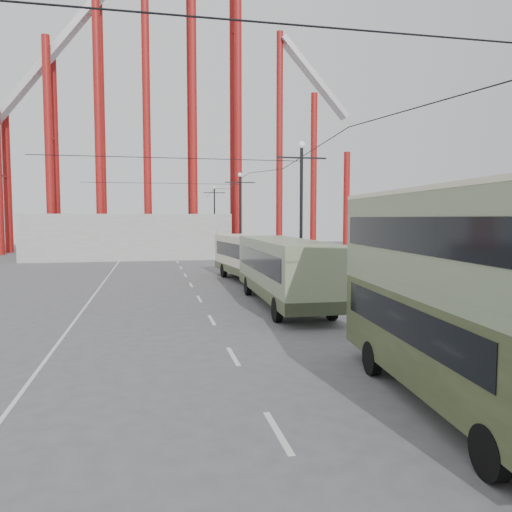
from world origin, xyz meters
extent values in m
plane|color=#505053|center=(0.00, 0.00, 0.00)|extent=(160.00, 160.00, 0.00)
cube|color=silver|center=(-1.00, 19.00, 0.01)|extent=(0.15, 82.00, 0.01)
cube|color=silver|center=(5.40, 20.00, 0.01)|extent=(0.12, 120.00, 0.01)
cube|color=silver|center=(-7.00, 20.00, 0.01)|extent=(0.12, 120.00, 0.01)
cylinder|color=black|center=(5.60, 18.00, 4.50)|extent=(0.20, 0.20, 9.00)
cylinder|color=black|center=(5.60, 18.00, 0.25)|extent=(0.44, 0.44, 0.50)
cube|color=black|center=(5.60, 18.00, 8.30)|extent=(3.20, 0.10, 0.10)
sphere|color=white|center=(5.60, 18.00, 9.10)|extent=(0.44, 0.44, 0.44)
cylinder|color=black|center=(5.60, 40.00, 4.50)|extent=(0.20, 0.20, 9.00)
cylinder|color=black|center=(5.60, 40.00, 0.25)|extent=(0.44, 0.44, 0.50)
cube|color=black|center=(5.60, 40.00, 8.30)|extent=(3.20, 0.10, 0.10)
sphere|color=white|center=(5.60, 40.00, 9.10)|extent=(0.44, 0.44, 0.44)
cylinder|color=black|center=(5.60, 62.00, 4.50)|extent=(0.20, 0.20, 9.00)
cylinder|color=black|center=(5.60, 62.00, 0.25)|extent=(0.44, 0.44, 0.50)
cube|color=black|center=(5.60, 62.00, 8.30)|extent=(3.20, 0.10, 0.10)
sphere|color=white|center=(5.60, 62.00, 9.10)|extent=(0.44, 0.44, 0.44)
cylinder|color=maroon|center=(-22.00, 59.00, 9.00)|extent=(1.00, 1.00, 18.00)
cylinder|color=maroon|center=(-16.00, 55.00, 13.50)|extent=(1.00, 1.00, 27.00)
cylinder|color=maroon|center=(-16.00, 59.00, 13.50)|extent=(1.00, 1.00, 27.00)
cylinder|color=maroon|center=(-10.00, 55.00, 18.00)|extent=(1.00, 1.00, 36.00)
cylinder|color=maroon|center=(-10.00, 59.00, 18.00)|extent=(1.00, 1.00, 36.00)
cylinder|color=maroon|center=(-4.00, 55.00, 22.50)|extent=(1.00, 1.00, 45.00)
cylinder|color=maroon|center=(-4.00, 59.00, 22.50)|extent=(1.00, 1.00, 45.00)
cylinder|color=maroon|center=(2.00, 55.00, 26.00)|extent=(1.00, 1.00, 52.00)
cylinder|color=maroon|center=(2.00, 59.00, 26.00)|extent=(1.00, 1.00, 52.00)
cylinder|color=maroon|center=(8.00, 55.00, 27.50)|extent=(1.00, 1.00, 55.00)
cylinder|color=maroon|center=(8.00, 59.00, 27.50)|extent=(1.00, 1.00, 55.00)
cube|color=#A4A4A9|center=(-10.00, 57.00, 32.50)|extent=(36.62, 2.20, 45.50)
cylinder|color=maroon|center=(14.00, 56.00, 15.00)|extent=(0.90, 0.90, 30.00)
cylinder|color=maroon|center=(19.00, 56.00, 11.00)|extent=(0.90, 0.90, 22.00)
cylinder|color=maroon|center=(24.00, 56.00, 7.00)|extent=(0.90, 0.90, 14.00)
cube|color=#A4A4A9|center=(19.00, 56.00, 24.00)|extent=(9.89, 2.00, 10.87)
cube|color=gray|center=(-6.00, 47.00, 2.50)|extent=(22.00, 10.00, 5.00)
cube|color=#313B20|center=(3.54, -1.60, 1.63)|extent=(3.32, 10.04, 2.17)
cube|color=black|center=(3.54, -1.60, 2.07)|extent=(3.19, 8.08, 0.89)
cube|color=gray|center=(3.54, -1.60, 2.86)|extent=(3.34, 10.04, 0.30)
cube|color=gray|center=(3.54, -1.60, 4.09)|extent=(3.32, 10.04, 2.17)
cube|color=black|center=(3.54, -1.60, 4.19)|extent=(3.31, 9.45, 0.84)
cube|color=beige|center=(3.54, -1.60, 5.24)|extent=(3.34, 10.04, 0.12)
cylinder|color=black|center=(2.67, 1.25, 0.49)|extent=(0.36, 1.01, 0.99)
cylinder|color=black|center=(4.89, 1.05, 0.49)|extent=(0.36, 1.01, 0.99)
cylinder|color=black|center=(2.15, -4.65, 0.49)|extent=(0.36, 1.01, 0.99)
cube|color=gray|center=(3.13, 13.07, 1.94)|extent=(3.07, 12.28, 2.67)
cube|color=black|center=(3.13, 13.07, 2.39)|extent=(3.08, 10.95, 1.05)
cube|color=#313B20|center=(3.13, 13.07, 0.89)|extent=(3.10, 12.28, 0.56)
cube|color=gray|center=(3.13, 13.07, 3.36)|extent=(3.09, 12.28, 0.18)
cylinder|color=black|center=(1.96, 16.54, 0.56)|extent=(0.34, 1.12, 1.11)
cylinder|color=black|center=(4.47, 16.48, 0.56)|extent=(0.34, 1.12, 1.11)
cylinder|color=black|center=(1.78, 9.21, 0.56)|extent=(0.34, 1.12, 1.11)
cylinder|color=black|center=(4.29, 9.15, 0.56)|extent=(0.34, 1.12, 1.11)
cube|color=beige|center=(3.32, 23.09, 1.84)|extent=(3.79, 10.76, 2.53)
cube|color=black|center=(3.32, 23.09, 2.27)|extent=(3.69, 9.51, 1.00)
cube|color=#313B20|center=(3.32, 23.09, 0.84)|extent=(3.82, 10.77, 0.53)
cube|color=beige|center=(3.32, 23.09, 3.19)|extent=(3.81, 10.77, 0.17)
cylinder|color=black|center=(1.84, 25.68, 0.53)|extent=(0.41, 1.08, 1.05)
cylinder|color=black|center=(4.20, 25.94, 0.53)|extent=(0.41, 1.08, 1.05)
cylinder|color=black|center=(2.49, 19.81, 0.53)|extent=(0.41, 1.08, 1.05)
cylinder|color=black|center=(4.86, 20.08, 0.53)|extent=(0.41, 1.08, 1.05)
imported|color=black|center=(3.03, 12.73, 0.89)|extent=(0.76, 0.65, 1.77)
camera|label=1|loc=(-3.58, -12.04, 4.59)|focal=35.00mm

